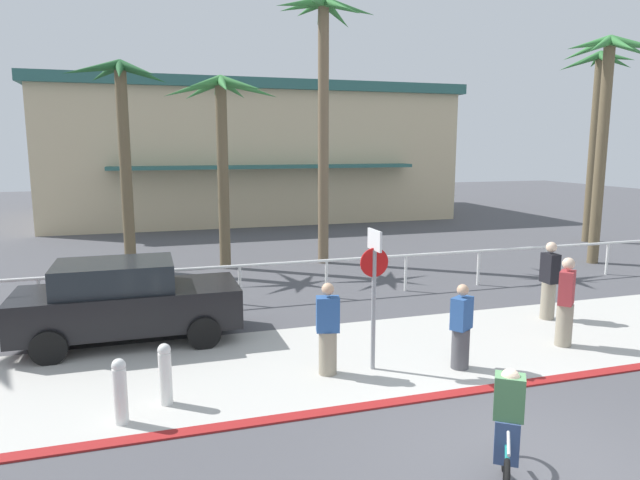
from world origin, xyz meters
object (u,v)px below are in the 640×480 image
at_px(palm_tree_1, 122,113).
at_px(palm_tree_2, 221,121).
at_px(bollard_1, 120,391).
at_px(palm_tree_3, 324,64).
at_px(car_black_1, 126,301).
at_px(pedestrian_0, 461,331).
at_px(pedestrian_3, 566,305).
at_px(palm_tree_5, 596,108).
at_px(stop_sign_bike_lane, 374,279).
at_px(cyclist_teal_0, 507,434).
at_px(pedestrian_1, 328,333).
at_px(pedestrian_2, 549,283).
at_px(bollard_0, 165,374).
at_px(palm_tree_4, 607,96).

distance_m(palm_tree_1, palm_tree_2, 3.07).
relative_size(bollard_1, palm_tree_2, 0.16).
xyz_separation_m(palm_tree_1, palm_tree_3, (6.36, -0.73, 1.62)).
distance_m(car_black_1, pedestrian_0, 6.67).
distance_m(palm_tree_1, pedestrian_3, 13.79).
height_order(palm_tree_5, car_black_1, palm_tree_5).
bearing_deg(palm_tree_5, pedestrian_0, -139.36).
distance_m(stop_sign_bike_lane, cyclist_teal_0, 3.91).
relative_size(stop_sign_bike_lane, palm_tree_2, 0.41).
relative_size(cyclist_teal_0, pedestrian_1, 0.92).
relative_size(pedestrian_0, pedestrian_3, 0.86).
xyz_separation_m(cyclist_teal_0, pedestrian_3, (4.02, 3.78, 0.16)).
height_order(palm_tree_2, pedestrian_1, palm_tree_2).
bearing_deg(pedestrian_2, bollard_1, -165.59).
xyz_separation_m(bollard_0, pedestrian_2, (8.64, 1.94, 0.34)).
bearing_deg(palm_tree_2, car_black_1, -113.80).
bearing_deg(pedestrian_3, palm_tree_3, 102.89).
xyz_separation_m(bollard_0, bollard_1, (-0.64, -0.45, 0.00)).
xyz_separation_m(palm_tree_4, pedestrian_2, (-5.91, -4.96, -4.77)).
height_order(palm_tree_4, car_black_1, palm_tree_4).
relative_size(bollard_1, cyclist_teal_0, 0.65).
bearing_deg(pedestrian_0, palm_tree_4, 36.52).
bearing_deg(palm_tree_1, pedestrian_0, -60.64).
bearing_deg(stop_sign_bike_lane, pedestrian_2, 17.47).
height_order(bollard_1, palm_tree_5, palm_tree_5).
bearing_deg(palm_tree_2, palm_tree_5, 2.97).
relative_size(palm_tree_1, palm_tree_2, 1.07).
bearing_deg(palm_tree_2, cyclist_teal_0, -83.67).
distance_m(bollard_1, palm_tree_3, 13.37).
relative_size(stop_sign_bike_lane, palm_tree_3, 0.29).
bearing_deg(palm_tree_1, pedestrian_1, -70.62).
bearing_deg(stop_sign_bike_lane, pedestrian_3, -0.17).
xyz_separation_m(palm_tree_5, car_black_1, (-18.25, -7.38, -4.67)).
relative_size(car_black_1, pedestrian_0, 2.79).
xyz_separation_m(palm_tree_1, pedestrian_1, (3.52, -10.00, -4.25)).
bearing_deg(palm_tree_3, palm_tree_4, -17.14).
bearing_deg(cyclist_teal_0, pedestrian_2, 47.54).
xyz_separation_m(car_black_1, pedestrian_3, (8.39, -2.90, -0.02)).
distance_m(palm_tree_1, car_black_1, 8.26).
xyz_separation_m(palm_tree_4, cyclist_teal_0, (-10.83, -10.33, -4.93)).
height_order(palm_tree_5, pedestrian_2, palm_tree_5).
relative_size(palm_tree_1, palm_tree_4, 0.88).
relative_size(pedestrian_0, pedestrian_1, 0.95).
bearing_deg(bollard_1, car_black_1, 90.05).
height_order(pedestrian_1, pedestrian_3, pedestrian_3).
bearing_deg(pedestrian_3, bollard_0, -177.48).
relative_size(stop_sign_bike_lane, palm_tree_1, 0.39).
height_order(palm_tree_4, palm_tree_5, palm_tree_5).
distance_m(stop_sign_bike_lane, pedestrian_2, 5.33).
xyz_separation_m(stop_sign_bike_lane, palm_tree_5, (13.99, 10.27, 3.86)).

